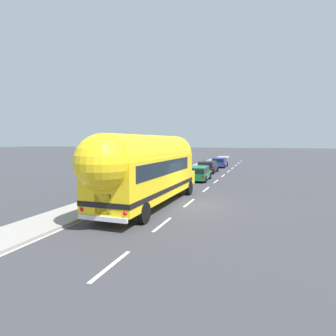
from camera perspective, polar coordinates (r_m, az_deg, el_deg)
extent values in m
plane|color=#38383D|center=(17.71, 3.62, -7.12)|extent=(300.00, 300.00, 0.00)
cube|color=silver|center=(9.64, -10.93, -17.99)|extent=(0.14, 2.40, 0.01)
cube|color=silver|center=(13.70, -1.08, -10.80)|extent=(0.14, 2.40, 0.01)
cube|color=silver|center=(18.28, 4.11, -6.72)|extent=(0.14, 2.40, 0.01)
cube|color=silver|center=(23.44, 7.36, -4.09)|extent=(0.14, 2.40, 0.01)
cube|color=silver|center=(28.08, 9.23, -2.57)|extent=(0.14, 2.40, 0.01)
cube|color=silver|center=(32.91, 10.60, -1.45)|extent=(0.14, 2.40, 0.01)
cube|color=silver|center=(37.61, 11.59, -0.64)|extent=(0.14, 2.40, 0.01)
cube|color=silver|center=(42.22, 12.34, -0.02)|extent=(0.14, 2.40, 0.01)
cube|color=silver|center=(46.82, 12.94, 0.48)|extent=(0.14, 2.40, 0.01)
cube|color=silver|center=(51.94, 13.49, 0.92)|extent=(0.14, 2.40, 0.01)
cube|color=silver|center=(57.01, 13.93, 1.29)|extent=(0.14, 2.40, 0.01)
cube|color=silver|center=(30.13, 2.34, -1.97)|extent=(0.12, 80.00, 0.01)
cube|color=gray|center=(28.59, -1.07, -2.22)|extent=(2.38, 90.00, 0.15)
cube|color=yellow|center=(16.92, -3.75, -1.69)|extent=(2.69, 9.80, 2.30)
cylinder|color=yellow|center=(16.82, -3.77, 2.20)|extent=(2.64, 9.70, 2.45)
sphere|color=yellow|center=(12.54, -12.52, 1.05)|extent=(2.40, 2.40, 2.40)
cube|color=yellow|center=(22.14, 1.92, -1.80)|extent=(2.29, 1.34, 0.95)
cube|color=black|center=(17.01, -3.73, -3.86)|extent=(2.74, 9.84, 0.24)
cube|color=black|center=(16.58, -4.17, 0.25)|extent=(2.69, 8.00, 0.76)
cube|color=black|center=(12.58, -12.50, -1.22)|extent=(2.00, 0.12, 0.84)
cube|color=black|center=(12.77, -12.41, -6.81)|extent=(0.80, 0.08, 0.90)
cube|color=silver|center=(12.83, -12.57, -9.51)|extent=(2.34, 0.19, 0.20)
sphere|color=red|center=(13.40, -16.26, -7.64)|extent=(0.20, 0.20, 0.20)
sphere|color=red|center=(12.31, -8.21, -8.62)|extent=(0.20, 0.20, 0.20)
cube|color=black|center=(21.45, 1.45, 1.53)|extent=(2.14, 0.14, 0.96)
cube|color=silver|center=(22.81, 2.44, -1.91)|extent=(0.90, 0.12, 0.56)
cylinder|color=black|center=(21.63, -1.89, -3.50)|extent=(0.28, 1.01, 1.00)
cylinder|color=black|center=(20.90, 4.11, -3.82)|extent=(0.28, 1.01, 1.00)
cylinder|color=black|center=(14.81, -13.00, -7.72)|extent=(0.28, 1.01, 1.00)
cylinder|color=black|center=(13.73, -4.64, -8.64)|extent=(0.28, 1.01, 1.00)
cube|color=#196633|center=(28.55, 5.98, -1.36)|extent=(1.93, 4.32, 0.60)
cube|color=#196633|center=(28.02, 5.81, -0.30)|extent=(1.69, 3.07, 0.55)
cube|color=black|center=(28.03, 5.81, -0.36)|extent=(1.75, 3.11, 0.43)
cube|color=red|center=(26.60, 3.47, -1.43)|extent=(0.20, 0.05, 0.14)
cube|color=red|center=(26.29, 6.79, -1.54)|extent=(0.20, 0.05, 0.14)
cylinder|color=black|center=(30.14, 4.88, -1.38)|extent=(0.22, 0.65, 0.64)
cylinder|color=black|center=(29.84, 8.12, -1.48)|extent=(0.22, 0.65, 0.64)
cylinder|color=black|center=(27.35, 3.64, -2.05)|extent=(0.22, 0.65, 0.64)
cylinder|color=black|center=(27.02, 7.21, -2.17)|extent=(0.22, 0.65, 0.64)
cube|color=black|center=(35.80, 7.75, -0.04)|extent=(1.87, 4.45, 0.60)
cube|color=black|center=(35.29, 7.62, 0.82)|extent=(1.67, 3.00, 0.55)
cube|color=black|center=(35.29, 7.62, 0.77)|extent=(1.73, 3.04, 0.43)
cube|color=red|center=(33.77, 5.69, -0.03)|extent=(0.20, 0.04, 0.14)
cube|color=red|center=(33.45, 8.41, -0.11)|extent=(0.20, 0.04, 0.14)
cylinder|color=black|center=(37.48, 6.85, -0.10)|extent=(0.20, 0.64, 0.64)
cylinder|color=black|center=(37.17, 9.54, -0.18)|extent=(0.20, 0.64, 0.64)
cylinder|color=black|center=(34.52, 5.82, -0.55)|extent=(0.20, 0.64, 0.64)
cylinder|color=black|center=(34.17, 8.74, -0.64)|extent=(0.20, 0.64, 0.64)
cube|color=navy|center=(43.58, 9.95, 0.87)|extent=(1.86, 4.62, 0.60)
cube|color=navy|center=(43.07, 9.88, 1.58)|extent=(1.65, 3.17, 0.55)
cube|color=black|center=(43.08, 9.87, 1.54)|extent=(1.71, 3.21, 0.43)
cube|color=red|center=(41.41, 8.42, 0.91)|extent=(0.20, 0.04, 0.14)
cube|color=red|center=(41.18, 10.60, 0.86)|extent=(0.20, 0.04, 0.14)
cylinder|color=black|center=(45.31, 9.14, 0.79)|extent=(0.21, 0.64, 0.64)
cylinder|color=black|center=(45.07, 11.33, 0.73)|extent=(0.21, 0.64, 0.64)
cylinder|color=black|center=(42.15, 8.47, 0.47)|extent=(0.21, 0.64, 0.64)
cylinder|color=black|center=(41.90, 10.82, 0.40)|extent=(0.21, 0.64, 0.64)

